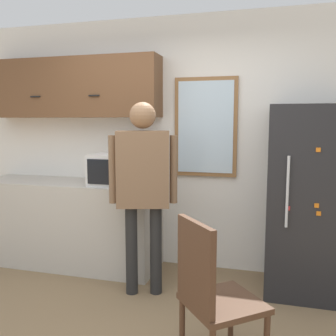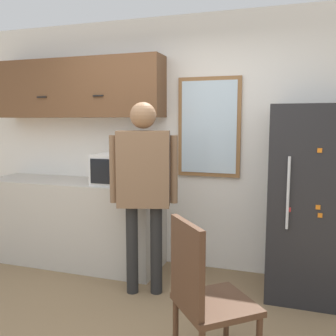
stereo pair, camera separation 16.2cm
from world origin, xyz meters
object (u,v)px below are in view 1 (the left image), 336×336
(microwave, at_px, (115,170))
(person, at_px, (143,178))
(refrigerator, at_px, (309,201))
(chair, at_px, (211,291))

(microwave, height_order, person, person)
(refrigerator, bearing_deg, microwave, -178.76)
(microwave, xyz_separation_m, person, (0.45, -0.41, -0.01))
(microwave, distance_m, chair, 1.88)
(person, relative_size, chair, 1.77)
(microwave, xyz_separation_m, chair, (1.22, -1.32, -0.56))
(person, distance_m, chair, 1.32)
(refrigerator, bearing_deg, person, -162.92)
(microwave, height_order, chair, microwave)
(person, xyz_separation_m, chair, (0.77, -0.92, -0.55))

